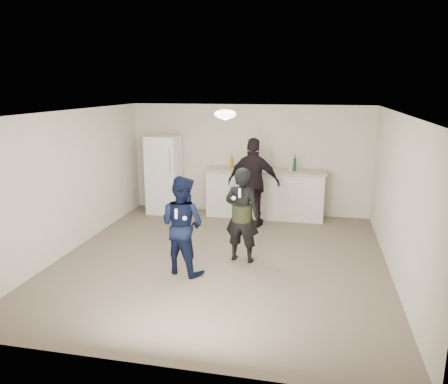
% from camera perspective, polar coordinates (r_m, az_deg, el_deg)
% --- Properties ---
extents(floor, '(6.00, 6.00, 0.00)m').
position_cam_1_polar(floor, '(7.58, -0.32, -8.83)').
color(floor, '#6B5B4C').
rests_on(floor, ground).
extents(ceiling, '(6.00, 6.00, 0.00)m').
position_cam_1_polar(ceiling, '(7.02, -0.35, 10.39)').
color(ceiling, silver).
rests_on(ceiling, wall_back).
extents(wall_back, '(6.00, 0.00, 6.00)m').
position_cam_1_polar(wall_back, '(10.09, 3.31, 4.25)').
color(wall_back, beige).
rests_on(wall_back, floor).
extents(wall_front, '(6.00, 0.00, 6.00)m').
position_cam_1_polar(wall_front, '(4.44, -8.70, -8.35)').
color(wall_front, beige).
rests_on(wall_front, floor).
extents(wall_left, '(0.00, 6.00, 6.00)m').
position_cam_1_polar(wall_left, '(8.22, -19.41, 1.30)').
color(wall_left, beige).
rests_on(wall_left, floor).
extents(wall_right, '(0.00, 6.00, 6.00)m').
position_cam_1_polar(wall_right, '(7.15, 21.74, -0.68)').
color(wall_right, beige).
rests_on(wall_right, floor).
extents(counter, '(2.60, 0.56, 1.05)m').
position_cam_1_polar(counter, '(9.87, 5.36, -0.32)').
color(counter, silver).
rests_on(counter, floor).
extents(counter_top, '(2.68, 0.64, 0.04)m').
position_cam_1_polar(counter_top, '(9.75, 5.43, 2.79)').
color(counter_top, '#C4AE98').
rests_on(counter_top, counter).
extents(fridge, '(0.70, 0.70, 1.80)m').
position_cam_1_polar(fridge, '(10.24, -7.81, 2.29)').
color(fridge, white).
rests_on(fridge, floor).
extents(fridge_handle, '(0.02, 0.02, 0.60)m').
position_cam_1_polar(fridge_handle, '(9.74, -7.07, 4.11)').
color(fridge_handle, silver).
rests_on(fridge_handle, fridge).
extents(ceiling_dome, '(0.36, 0.36, 0.16)m').
position_cam_1_polar(ceiling_dome, '(7.31, 0.17, 10.13)').
color(ceiling_dome, white).
rests_on(ceiling_dome, ceiling).
extents(shaker, '(0.08, 0.08, 0.17)m').
position_cam_1_polar(shaker, '(9.79, 2.96, 3.51)').
color(shaker, silver).
rests_on(shaker, counter_top).
extents(man, '(0.92, 0.81, 1.57)m').
position_cam_1_polar(man, '(6.88, -5.47, -4.31)').
color(man, '#0E183B').
rests_on(man, floor).
extents(woman, '(0.64, 0.47, 1.62)m').
position_cam_1_polar(woman, '(7.29, 2.37, -3.02)').
color(woman, black).
rests_on(woman, floor).
extents(camo_shorts, '(0.34, 0.34, 0.28)m').
position_cam_1_polar(camo_shorts, '(7.28, 2.38, -2.71)').
color(camo_shorts, '#2D3A1A').
rests_on(camo_shorts, woman).
extents(spectator, '(1.13, 0.54, 1.88)m').
position_cam_1_polar(spectator, '(9.11, 3.89, 1.20)').
color(spectator, black).
rests_on(spectator, floor).
extents(remote_man, '(0.04, 0.04, 0.15)m').
position_cam_1_polar(remote_man, '(6.55, -6.25, -2.84)').
color(remote_man, white).
rests_on(remote_man, man).
extents(nunchuk_man, '(0.07, 0.07, 0.07)m').
position_cam_1_polar(nunchuk_man, '(6.56, -5.16, -3.42)').
color(nunchuk_man, white).
rests_on(nunchuk_man, man).
extents(remote_woman, '(0.04, 0.04, 0.15)m').
position_cam_1_polar(remote_woman, '(6.94, 2.06, -0.11)').
color(remote_woman, white).
rests_on(remote_woman, woman).
extents(nunchuk_woman, '(0.07, 0.07, 0.07)m').
position_cam_1_polar(nunchuk_woman, '(7.01, 1.29, -0.81)').
color(nunchuk_woman, white).
rests_on(nunchuk_woman, woman).
extents(bottle_cluster, '(1.48, 0.19, 0.28)m').
position_cam_1_polar(bottle_cluster, '(9.71, 4.79, 3.56)').
color(bottle_cluster, '#113C22').
rests_on(bottle_cluster, counter_top).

